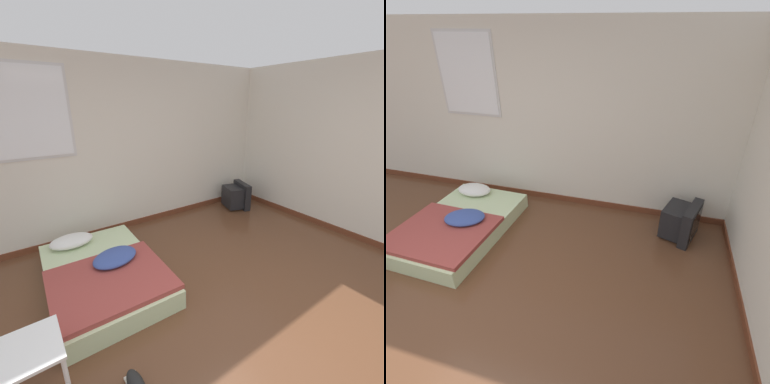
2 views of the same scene
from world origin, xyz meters
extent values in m
plane|color=brown|center=(0.00, 0.00, 0.00)|extent=(20.00, 20.00, 0.00)
cube|color=silver|center=(0.00, 2.81, 1.30)|extent=(7.81, 0.06, 2.60)
cube|color=brown|center=(0.00, 2.77, 0.04)|extent=(7.81, 0.02, 0.09)
cube|color=silver|center=(-1.09, 2.77, 1.86)|extent=(0.93, 0.01, 1.15)
cube|color=white|center=(-1.09, 2.77, 1.86)|extent=(0.86, 0.01, 1.08)
cube|color=beige|center=(-0.76, 1.59, 0.11)|extent=(1.19, 1.79, 0.21)
ellipsoid|color=white|center=(-0.94, 2.25, 0.28)|extent=(0.53, 0.35, 0.14)
cube|color=#993D38|center=(-0.77, 1.26, 0.24)|extent=(1.19, 1.05, 0.05)
ellipsoid|color=#384C93|center=(-0.62, 1.54, 0.30)|extent=(0.60, 0.51, 0.11)
cube|color=black|center=(2.02, 2.37, 0.23)|extent=(0.40, 0.51, 0.39)
cube|color=black|center=(2.21, 2.31, 0.25)|extent=(0.28, 0.55, 0.49)
cube|color=black|center=(2.27, 2.29, 0.26)|extent=(0.14, 0.42, 0.35)
camera|label=1|loc=(-1.35, -1.03, 1.97)|focal=24.00mm
camera|label=2|loc=(1.71, -1.12, 2.51)|focal=28.00mm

